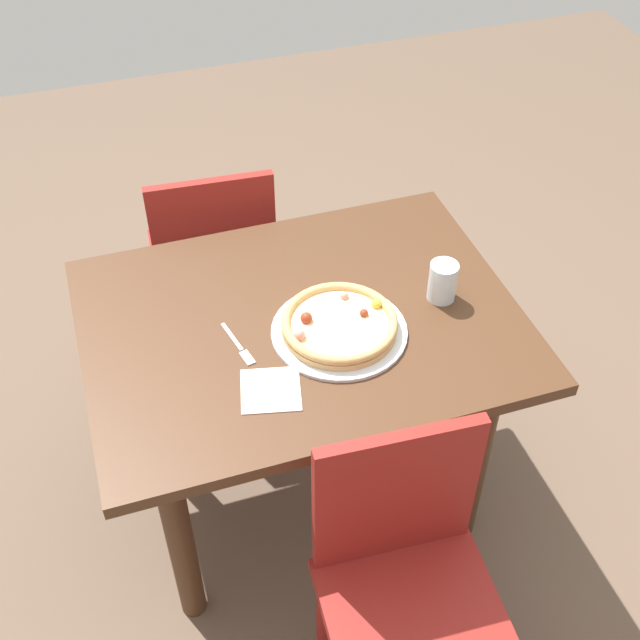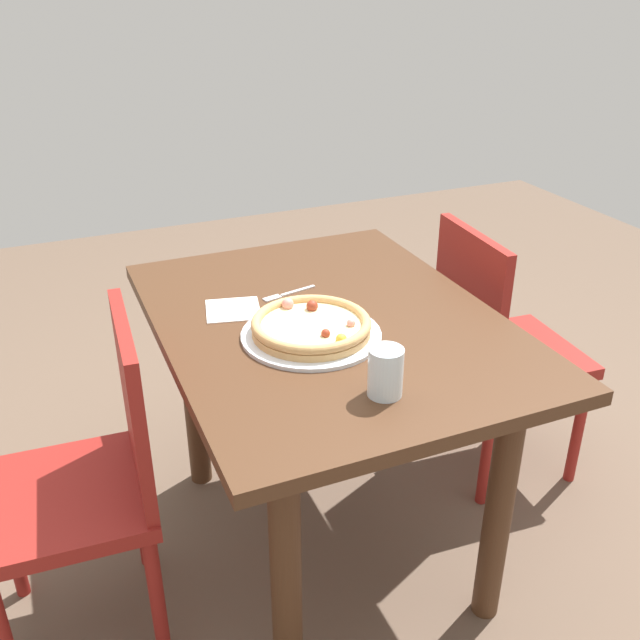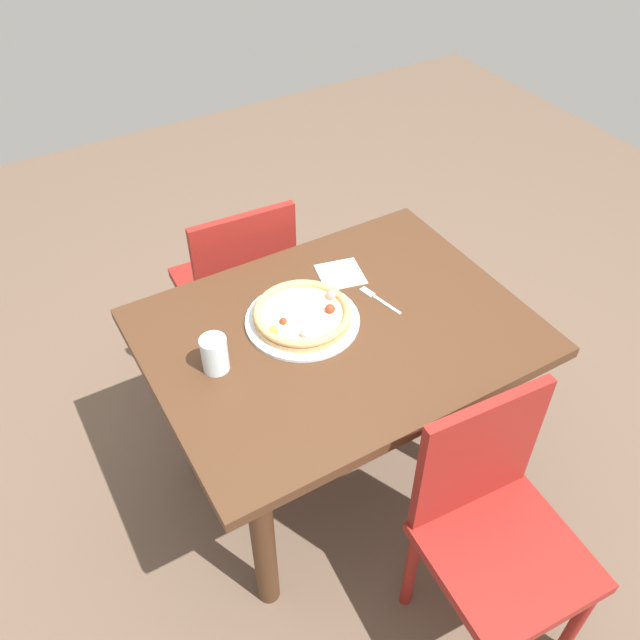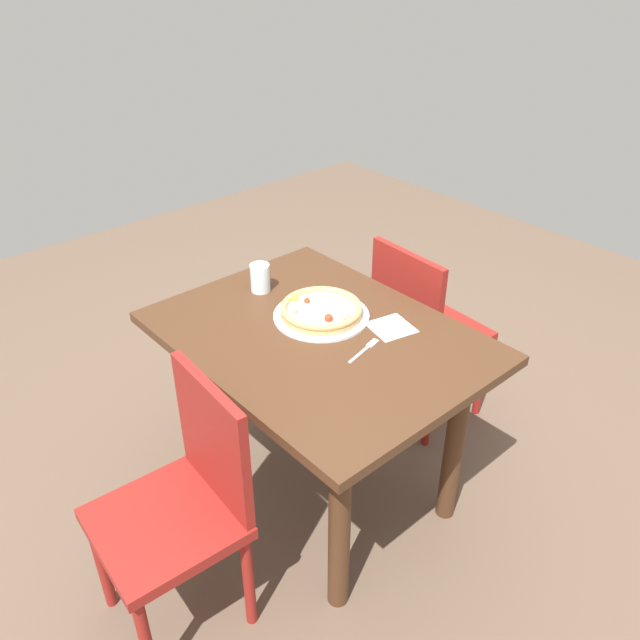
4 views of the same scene
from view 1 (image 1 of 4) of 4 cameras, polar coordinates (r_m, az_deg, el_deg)
name	(u,v)px [view 1 (image 1 of 4)]	position (r m, az deg, el deg)	size (l,w,h in m)	color
ground_plane	(305,489)	(2.65, -1.07, -11.77)	(6.00, 6.00, 0.00)	brown
dining_table	(302,353)	(2.17, -1.28, -2.35)	(1.12, 0.85, 0.75)	#472B19
chair_near	(214,261)	(2.72, -7.46, 4.12)	(0.43, 0.43, 0.87)	maroon
chair_far	(407,584)	(1.95, 6.17, -17.95)	(0.42, 0.42, 0.87)	maroon
plate	(339,331)	(2.04, 1.36, -0.80)	(0.34, 0.34, 0.01)	silver
pizza	(339,324)	(2.03, 1.35, -0.28)	(0.29, 0.29, 0.05)	tan
fork	(240,347)	(2.02, -5.68, -1.91)	(0.05, 0.16, 0.00)	silver
drinking_glass	(443,281)	(2.13, 8.62, 2.70)	(0.08, 0.08, 0.11)	silver
napkin	(271,390)	(1.91, -3.49, -4.93)	(0.14, 0.14, 0.00)	white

